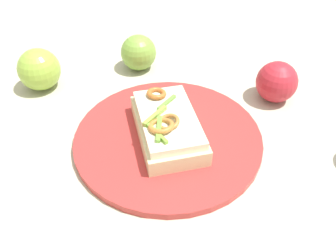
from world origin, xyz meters
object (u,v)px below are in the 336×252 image
(sandwich, at_px, (168,125))
(apple_1, at_px, (39,69))
(apple_3, at_px, (277,82))
(apple_2, at_px, (139,53))
(plate, at_px, (168,138))

(sandwich, distance_m, apple_1, 0.29)
(apple_1, relative_size, apple_3, 1.06)
(apple_2, bearing_deg, apple_3, -67.32)
(apple_2, bearing_deg, sandwich, -119.73)
(apple_1, height_order, apple_2, apple_1)
(sandwich, relative_size, apple_3, 2.47)
(sandwich, height_order, apple_1, apple_1)
(plate, xyz_separation_m, sandwich, (-0.00, 0.00, 0.03))
(plate, xyz_separation_m, apple_1, (-0.06, 0.28, 0.03))
(sandwich, xyz_separation_m, apple_2, (0.11, 0.20, 0.00))
(plate, height_order, apple_3, apple_3)
(apple_2, bearing_deg, apple_1, 155.80)
(plate, height_order, apple_2, apple_2)
(apple_2, distance_m, apple_3, 0.28)
(plate, relative_size, apple_2, 4.19)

